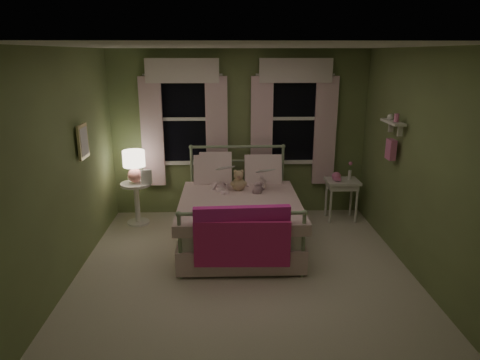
{
  "coord_description": "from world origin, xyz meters",
  "views": [
    {
      "loc": [
        -0.21,
        -4.58,
        2.53
      ],
      "look_at": [
        -0.04,
        0.57,
        1.0
      ],
      "focal_mm": 32.0,
      "sensor_mm": 36.0,
      "label": 1
    }
  ],
  "objects_px": {
    "teddy_bear": "(239,182)",
    "table_lamp": "(134,163)",
    "bed": "(239,216)",
    "child_right": "(258,169)",
    "nightstand_left": "(137,197)",
    "nightstand_right": "(342,186)",
    "child_left": "(219,167)"
  },
  "relations": [
    {
      "from": "child_right",
      "to": "nightstand_right",
      "type": "xyz_separation_m",
      "value": [
        1.34,
        0.35,
        -0.38
      ]
    },
    {
      "from": "teddy_bear",
      "to": "nightstand_right",
      "type": "relative_size",
      "value": 0.49
    },
    {
      "from": "nightstand_right",
      "to": "nightstand_left",
      "type": "bearing_deg",
      "value": -179.11
    },
    {
      "from": "child_left",
      "to": "nightstand_right",
      "type": "height_order",
      "value": "child_left"
    },
    {
      "from": "child_left",
      "to": "teddy_bear",
      "type": "relative_size",
      "value": 2.5
    },
    {
      "from": "teddy_bear",
      "to": "table_lamp",
      "type": "height_order",
      "value": "table_lamp"
    },
    {
      "from": "teddy_bear",
      "to": "nightstand_left",
      "type": "relative_size",
      "value": 0.49
    },
    {
      "from": "teddy_bear",
      "to": "table_lamp",
      "type": "xyz_separation_m",
      "value": [
        -1.54,
        0.46,
        0.16
      ]
    },
    {
      "from": "teddy_bear",
      "to": "nightstand_right",
      "type": "bearing_deg",
      "value": 17.36
    },
    {
      "from": "table_lamp",
      "to": "nightstand_right",
      "type": "bearing_deg",
      "value": 0.89
    },
    {
      "from": "child_right",
      "to": "nightstand_left",
      "type": "xyz_separation_m",
      "value": [
        -1.82,
        0.3,
        -0.51
      ]
    },
    {
      "from": "child_left",
      "to": "table_lamp",
      "type": "bearing_deg",
      "value": -26.9
    },
    {
      "from": "child_left",
      "to": "nightstand_right",
      "type": "relative_size",
      "value": 1.23
    },
    {
      "from": "child_left",
      "to": "table_lamp",
      "type": "relative_size",
      "value": 1.62
    },
    {
      "from": "bed",
      "to": "nightstand_right",
      "type": "distance_m",
      "value": 1.81
    },
    {
      "from": "nightstand_left",
      "to": "nightstand_right",
      "type": "height_order",
      "value": "same"
    },
    {
      "from": "child_left",
      "to": "table_lamp",
      "type": "height_order",
      "value": "child_left"
    },
    {
      "from": "nightstand_left",
      "to": "table_lamp",
      "type": "distance_m",
      "value": 0.54
    },
    {
      "from": "table_lamp",
      "to": "bed",
      "type": "bearing_deg",
      "value": -25.48
    },
    {
      "from": "table_lamp",
      "to": "child_left",
      "type": "bearing_deg",
      "value": -13.36
    },
    {
      "from": "nightstand_left",
      "to": "table_lamp",
      "type": "bearing_deg",
      "value": -90.0
    },
    {
      "from": "child_right",
      "to": "nightstand_left",
      "type": "distance_m",
      "value": 1.92
    },
    {
      "from": "child_left",
      "to": "child_right",
      "type": "relative_size",
      "value": 1.1
    },
    {
      "from": "bed",
      "to": "nightstand_left",
      "type": "distance_m",
      "value": 1.7
    },
    {
      "from": "child_right",
      "to": "table_lamp",
      "type": "height_order",
      "value": "child_right"
    },
    {
      "from": "child_left",
      "to": "teddy_bear",
      "type": "distance_m",
      "value": 0.37
    },
    {
      "from": "nightstand_left",
      "to": "nightstand_right",
      "type": "bearing_deg",
      "value": 0.89
    },
    {
      "from": "child_left",
      "to": "teddy_bear",
      "type": "bearing_deg",
      "value": 136.96
    },
    {
      "from": "teddy_bear",
      "to": "nightstand_right",
      "type": "distance_m",
      "value": 1.72
    },
    {
      "from": "child_left",
      "to": "table_lamp",
      "type": "xyz_separation_m",
      "value": [
        -1.26,
        0.3,
        -0.01
      ]
    },
    {
      "from": "child_right",
      "to": "teddy_bear",
      "type": "relative_size",
      "value": 2.27
    },
    {
      "from": "nightstand_right",
      "to": "bed",
      "type": "bearing_deg",
      "value": -154.36
    }
  ]
}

